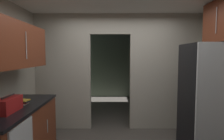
% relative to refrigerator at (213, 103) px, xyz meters
% --- Properties ---
extents(kitchen_partition, '(3.73, 0.12, 2.59)m').
position_rel_refrigerator_xyz_m(kitchen_partition, '(-1.40, 1.32, 0.42)').
color(kitchen_partition, '#ADA899').
rests_on(kitchen_partition, ground).
extents(adjoining_room_shell, '(3.73, 3.36, 2.59)m').
position_rel_refrigerator_xyz_m(adjoining_room_shell, '(-1.44, 3.57, 0.37)').
color(adjoining_room_shell, slate).
rests_on(adjoining_room_shell, ground).
extents(refrigerator, '(0.85, 0.77, 1.86)m').
position_rel_refrigerator_xyz_m(refrigerator, '(0.00, 0.00, 0.00)').
color(refrigerator, black).
rests_on(refrigerator, ground).
extents(lower_cabinet_run, '(0.65, 1.76, 0.92)m').
position_rel_refrigerator_xyz_m(lower_cabinet_run, '(-2.99, -0.22, -0.47)').
color(lower_cabinet_run, maroon).
rests_on(lower_cabinet_run, ground).
extents(upper_cabinet_counterside, '(0.36, 1.59, 0.65)m').
position_rel_refrigerator_xyz_m(upper_cabinet_counterside, '(-2.99, -0.22, 0.89)').
color(upper_cabinet_counterside, maroon).
extents(boombox, '(0.19, 0.43, 0.22)m').
position_rel_refrigerator_xyz_m(boombox, '(-2.96, -0.46, 0.09)').
color(boombox, maroon).
rests_on(boombox, lower_cabinet_run).
extents(book_stack, '(0.15, 0.17, 0.07)m').
position_rel_refrigerator_xyz_m(book_stack, '(-2.94, -0.07, 0.03)').
color(book_stack, beige).
rests_on(book_stack, lower_cabinet_run).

